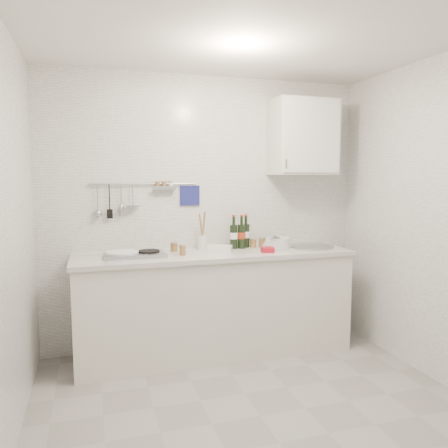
# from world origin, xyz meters

# --- Properties ---
(floor) EXTENTS (3.00, 3.00, 0.00)m
(floor) POSITION_xyz_m (0.00, 0.00, 0.00)
(floor) COLOR gray
(floor) RESTS_ON ground
(ceiling) EXTENTS (3.00, 3.00, 0.00)m
(ceiling) POSITION_xyz_m (0.00, 0.00, 2.50)
(ceiling) COLOR silver
(ceiling) RESTS_ON back_wall
(back_wall) EXTENTS (3.00, 0.02, 2.50)m
(back_wall) POSITION_xyz_m (0.00, 1.40, 1.25)
(back_wall) COLOR silver
(back_wall) RESTS_ON floor
(wall_left) EXTENTS (0.02, 2.80, 2.50)m
(wall_left) POSITION_xyz_m (-1.50, 0.00, 1.25)
(wall_left) COLOR silver
(wall_left) RESTS_ON floor
(counter) EXTENTS (2.44, 0.64, 0.96)m
(counter) POSITION_xyz_m (0.01, 1.10, 0.43)
(counter) COLOR beige
(counter) RESTS_ON floor
(wall_rail) EXTENTS (0.98, 0.09, 0.34)m
(wall_rail) POSITION_xyz_m (-0.60, 1.37, 1.43)
(wall_rail) COLOR #93969B
(wall_rail) RESTS_ON back_wall
(wall_cabinet) EXTENTS (0.60, 0.38, 0.70)m
(wall_cabinet) POSITION_xyz_m (0.90, 1.22, 1.95)
(wall_cabinet) COLOR beige
(wall_cabinet) RESTS_ON back_wall
(plate_stack_hob) EXTENTS (0.30, 0.29, 0.05)m
(plate_stack_hob) POSITION_xyz_m (-0.81, 1.09, 0.95)
(plate_stack_hob) COLOR #5386BD
(plate_stack_hob) RESTS_ON counter
(plate_stack_sink) EXTENTS (0.28, 0.26, 0.11)m
(plate_stack_sink) POSITION_xyz_m (0.60, 1.12, 0.97)
(plate_stack_sink) COLOR white
(plate_stack_sink) RESTS_ON counter
(wine_bottles) EXTENTS (0.21, 0.12, 0.31)m
(wine_bottles) POSITION_xyz_m (0.29, 1.25, 1.07)
(wine_bottles) COLOR black
(wine_bottles) RESTS_ON counter
(butter_dish) EXTENTS (0.23, 0.18, 0.06)m
(butter_dish) POSITION_xyz_m (0.03, 1.07, 0.95)
(butter_dish) COLOR white
(butter_dish) RESTS_ON counter
(strawberry_punnet) EXTENTS (0.12, 0.12, 0.04)m
(strawberry_punnet) POSITION_xyz_m (0.44, 0.96, 0.94)
(strawberry_punnet) COLOR #B4142E
(strawberry_punnet) RESTS_ON counter
(utensil_crock) EXTENTS (0.08, 0.08, 0.35)m
(utensil_crock) POSITION_xyz_m (-0.07, 1.27, 1.00)
(utensil_crock) COLOR white
(utensil_crock) RESTS_ON counter
(jar_a) EXTENTS (0.07, 0.07, 0.08)m
(jar_a) POSITION_xyz_m (-0.34, 1.25, 0.96)
(jar_a) COLOR brown
(jar_a) RESTS_ON counter
(jar_b) EXTENTS (0.07, 0.07, 0.09)m
(jar_b) POSITION_xyz_m (0.50, 1.24, 0.97)
(jar_b) COLOR brown
(jar_b) RESTS_ON counter
(jar_c) EXTENTS (0.06, 0.06, 0.09)m
(jar_c) POSITION_xyz_m (0.42, 1.25, 0.96)
(jar_c) COLOR brown
(jar_c) RESTS_ON counter
(jar_d) EXTENTS (0.06, 0.06, 0.09)m
(jar_d) POSITION_xyz_m (-0.30, 1.04, 0.97)
(jar_d) COLOR brown
(jar_d) RESTS_ON counter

